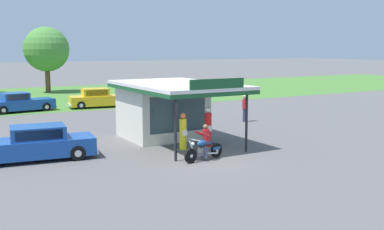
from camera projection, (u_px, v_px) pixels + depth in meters
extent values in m
plane|color=#5B5959|center=(202.00, 159.00, 20.19)|extent=(300.00, 300.00, 0.00)
cube|color=#477A33|center=(48.00, 97.00, 45.92)|extent=(120.00, 24.00, 0.01)
cube|color=silver|center=(162.00, 111.00, 24.93)|extent=(3.97, 3.70, 2.93)
cube|color=#384C56|center=(178.00, 114.00, 23.35)|extent=(3.17, 0.05, 1.87)
cube|color=silver|center=(177.00, 85.00, 23.24)|extent=(4.67, 7.62, 0.16)
cube|color=#195128|center=(177.00, 88.00, 23.26)|extent=(4.67, 7.62, 0.18)
cube|color=#195128|center=(217.00, 84.00, 19.95)|extent=(2.78, 0.08, 0.44)
cylinder|color=black|center=(246.00, 121.00, 21.47)|extent=(0.12, 0.12, 2.93)
cylinder|color=black|center=(176.00, 128.00, 19.61)|extent=(0.12, 0.12, 2.93)
cube|color=slate|center=(183.00, 150.00, 21.69)|extent=(0.44, 0.44, 0.10)
cylinder|color=yellow|center=(183.00, 134.00, 21.57)|extent=(0.34, 0.34, 1.46)
cube|color=white|center=(185.00, 133.00, 21.41)|extent=(0.22, 0.02, 0.28)
sphere|color=orange|center=(183.00, 116.00, 21.45)|extent=(0.26, 0.26, 0.26)
cube|color=slate|center=(208.00, 147.00, 22.37)|extent=(0.44, 0.44, 0.10)
cylinder|color=red|center=(208.00, 130.00, 22.25)|extent=(0.34, 0.34, 1.65)
cube|color=white|center=(210.00, 128.00, 22.08)|extent=(0.22, 0.02, 0.28)
sphere|color=white|center=(208.00, 110.00, 22.11)|extent=(0.26, 0.26, 0.26)
cylinder|color=black|center=(191.00, 156.00, 19.41)|extent=(0.65, 0.24, 0.64)
cylinder|color=silver|center=(191.00, 156.00, 19.41)|extent=(0.18, 0.15, 0.16)
cylinder|color=black|center=(216.00, 150.00, 20.46)|extent=(0.65, 0.24, 0.64)
cylinder|color=silver|center=(216.00, 150.00, 20.46)|extent=(0.18, 0.15, 0.16)
ellipsoid|color=#1E4C8C|center=(202.00, 143.00, 19.80)|extent=(0.60, 0.36, 0.24)
cube|color=#59595E|center=(203.00, 151.00, 19.88)|extent=(0.48, 0.33, 0.36)
cube|color=black|center=(208.00, 143.00, 20.04)|extent=(0.53, 0.36, 0.10)
cylinder|color=silver|center=(192.00, 149.00, 19.43)|extent=(0.38, 0.15, 0.71)
cylinder|color=silver|center=(194.00, 140.00, 19.46)|extent=(0.19, 0.69, 0.04)
sphere|color=silver|center=(193.00, 144.00, 19.42)|extent=(0.16, 0.16, 0.16)
cube|color=#1E4C8C|center=(216.00, 148.00, 20.40)|extent=(0.47, 0.27, 0.12)
cylinder|color=silver|center=(212.00, 153.00, 20.07)|extent=(0.70, 0.23, 0.18)
cube|color=#2D3351|center=(207.00, 142.00, 19.99)|extent=(0.47, 0.42, 0.14)
cylinder|color=#2D3351|center=(206.00, 152.00, 19.79)|extent=(0.17, 0.25, 0.56)
cylinder|color=#2D3351|center=(201.00, 151.00, 20.03)|extent=(0.17, 0.25, 0.56)
cylinder|color=#B21E23|center=(206.00, 135.00, 19.91)|extent=(0.47, 0.40, 0.60)
sphere|color=brown|center=(205.00, 127.00, 19.82)|extent=(0.22, 0.22, 0.22)
cylinder|color=#B21E23|center=(206.00, 135.00, 19.59)|extent=(0.54, 0.21, 0.31)
cylinder|color=#B21E23|center=(199.00, 133.00, 19.89)|extent=(0.54, 0.21, 0.31)
cube|color=#19479E|center=(33.00, 148.00, 19.91)|extent=(5.35, 2.41, 0.76)
cube|color=#19479E|center=(38.00, 132.00, 19.90)|extent=(2.44, 1.85, 0.57)
cube|color=#283847|center=(10.00, 134.00, 19.47)|extent=(0.21, 1.40, 0.46)
cube|color=#283847|center=(39.00, 135.00, 19.19)|extent=(1.91, 0.26, 0.43)
cube|color=#283847|center=(36.00, 129.00, 20.61)|extent=(1.91, 0.26, 0.43)
cube|color=silver|center=(94.00, 148.00, 20.96)|extent=(0.33, 1.71, 0.18)
cylinder|color=black|center=(78.00, 153.00, 19.86)|extent=(0.68, 0.28, 0.66)
cylinder|color=silver|center=(78.00, 153.00, 19.86)|extent=(0.32, 0.25, 0.30)
cylinder|color=black|center=(72.00, 146.00, 21.39)|extent=(0.68, 0.28, 0.66)
cylinder|color=silver|center=(72.00, 146.00, 21.39)|extent=(0.32, 0.25, 0.30)
cube|color=gold|center=(169.00, 93.00, 43.97)|extent=(4.75, 1.93, 0.72)
cube|color=gold|center=(170.00, 87.00, 43.93)|extent=(1.95, 1.65, 0.51)
cube|color=#283847|center=(161.00, 87.00, 43.45)|extent=(0.07, 1.43, 0.41)
cube|color=#283847|center=(174.00, 87.00, 43.26)|extent=(1.64, 0.06, 0.39)
cube|color=#283847|center=(166.00, 86.00, 44.61)|extent=(1.64, 0.06, 0.39)
cube|color=silver|center=(146.00, 97.00, 42.79)|extent=(0.15, 1.75, 0.18)
cube|color=silver|center=(190.00, 95.00, 45.22)|extent=(0.15, 1.75, 0.18)
sphere|color=white|center=(149.00, 95.00, 42.25)|extent=(0.18, 0.18, 0.18)
sphere|color=white|center=(144.00, 94.00, 43.25)|extent=(0.18, 0.18, 0.18)
cylinder|color=black|center=(158.00, 97.00, 42.46)|extent=(0.66, 0.21, 0.66)
cylinder|color=silver|center=(158.00, 97.00, 42.46)|extent=(0.30, 0.23, 0.30)
cylinder|color=black|center=(150.00, 96.00, 43.92)|extent=(0.66, 0.21, 0.66)
cylinder|color=silver|center=(150.00, 96.00, 43.92)|extent=(0.30, 0.23, 0.30)
cylinder|color=black|center=(188.00, 95.00, 44.09)|extent=(0.66, 0.21, 0.66)
cylinder|color=silver|center=(188.00, 95.00, 44.09)|extent=(0.30, 0.23, 0.30)
cylinder|color=black|center=(179.00, 94.00, 45.55)|extent=(0.66, 0.21, 0.66)
cylinder|color=silver|center=(179.00, 94.00, 45.55)|extent=(0.30, 0.23, 0.30)
cube|color=gold|center=(99.00, 100.00, 37.80)|extent=(4.96, 2.47, 0.78)
cube|color=gold|center=(95.00, 92.00, 37.58)|extent=(2.26, 1.91, 0.61)
cube|color=#283847|center=(107.00, 92.00, 37.97)|extent=(0.23, 1.46, 0.49)
cube|color=#283847|center=(93.00, 91.00, 38.33)|extent=(1.75, 0.25, 0.46)
cube|color=#283847|center=(97.00, 93.00, 36.84)|extent=(1.75, 0.25, 0.46)
cube|color=silver|center=(128.00, 102.00, 38.76)|extent=(0.35, 1.79, 0.18)
cube|color=silver|center=(69.00, 105.00, 36.92)|extent=(0.35, 1.79, 0.18)
sphere|color=white|center=(126.00, 98.00, 39.27)|extent=(0.18, 0.18, 0.18)
sphere|color=white|center=(130.00, 99.00, 38.17)|extent=(0.18, 0.18, 0.18)
cylinder|color=black|center=(116.00, 101.00, 39.26)|extent=(0.68, 0.28, 0.66)
cylinder|color=silver|center=(116.00, 101.00, 39.26)|extent=(0.32, 0.26, 0.30)
cylinder|color=black|center=(121.00, 103.00, 37.65)|extent=(0.68, 0.28, 0.66)
cylinder|color=silver|center=(121.00, 103.00, 37.65)|extent=(0.32, 0.26, 0.30)
cylinder|color=black|center=(78.00, 103.00, 38.03)|extent=(0.68, 0.28, 0.66)
cylinder|color=silver|center=(78.00, 103.00, 38.03)|extent=(0.32, 0.26, 0.30)
cylinder|color=black|center=(81.00, 105.00, 36.41)|extent=(0.68, 0.28, 0.66)
cylinder|color=silver|center=(81.00, 105.00, 36.41)|extent=(0.32, 0.26, 0.30)
cube|color=#19479E|center=(22.00, 104.00, 35.16)|extent=(4.91, 2.40, 0.75)
cube|color=#19479E|center=(15.00, 96.00, 34.78)|extent=(2.04, 1.82, 0.56)
cube|color=#283847|center=(27.00, 96.00, 35.32)|extent=(0.22, 1.41, 0.45)
cube|color=#283847|center=(12.00, 96.00, 35.40)|extent=(1.56, 0.23, 0.43)
cube|color=#283847|center=(18.00, 97.00, 34.16)|extent=(1.56, 0.23, 0.43)
cube|color=silver|center=(52.00, 105.00, 36.62)|extent=(0.34, 1.72, 0.18)
sphere|color=white|center=(50.00, 101.00, 37.05)|extent=(0.18, 0.18, 0.18)
sphere|color=white|center=(55.00, 102.00, 36.13)|extent=(0.18, 0.18, 0.18)
cylinder|color=black|center=(39.00, 105.00, 36.82)|extent=(0.68, 0.28, 0.66)
cylinder|color=silver|center=(39.00, 105.00, 36.82)|extent=(0.32, 0.26, 0.30)
cylinder|color=black|center=(46.00, 107.00, 35.48)|extent=(0.68, 0.28, 0.66)
cylinder|color=silver|center=(46.00, 107.00, 35.48)|extent=(0.32, 0.26, 0.30)
cylinder|color=black|center=(3.00, 110.00, 33.56)|extent=(0.68, 0.28, 0.66)
cylinder|color=silver|center=(3.00, 110.00, 33.56)|extent=(0.32, 0.26, 0.30)
cylinder|color=#2D3351|center=(245.00, 115.00, 30.37)|extent=(0.26, 0.26, 0.88)
cylinder|color=#B21E23|center=(245.00, 104.00, 30.26)|extent=(0.34, 0.34, 0.63)
sphere|color=beige|center=(245.00, 97.00, 30.20)|extent=(0.24, 0.24, 0.24)
cylinder|color=beige|center=(245.00, 96.00, 30.18)|extent=(0.38, 0.38, 0.02)
cylinder|color=brown|center=(48.00, 79.00, 50.23)|extent=(0.54, 0.54, 2.90)
sphere|color=#4C893D|center=(46.00, 49.00, 49.76)|extent=(4.86, 4.86, 4.86)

